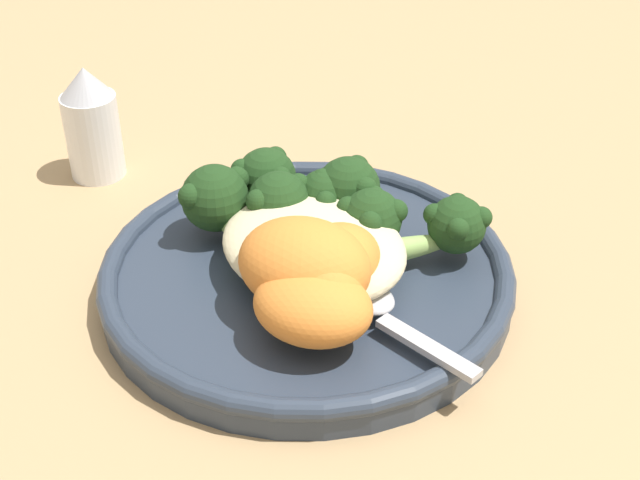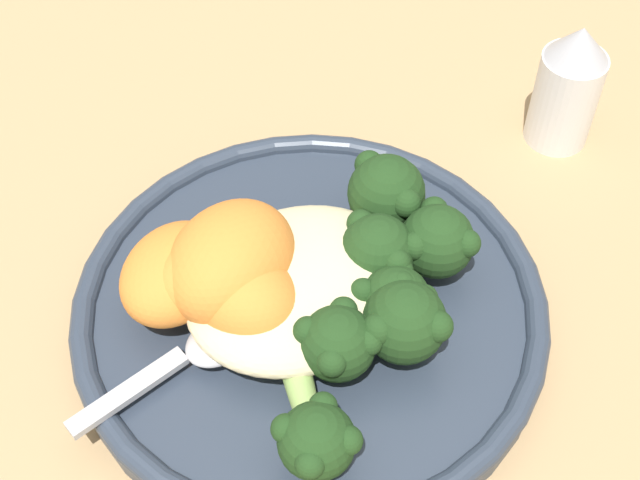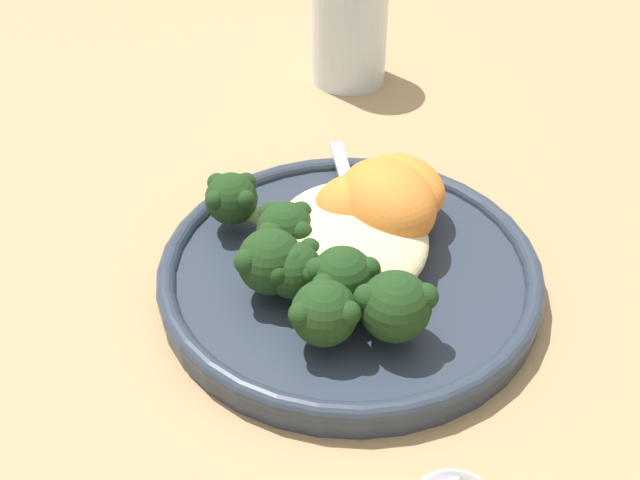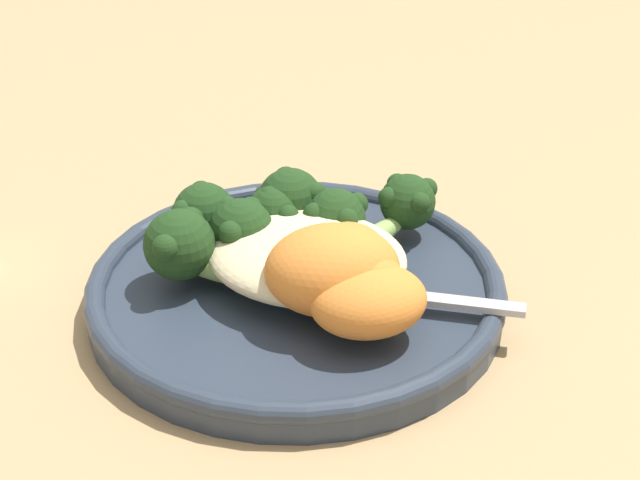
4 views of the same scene
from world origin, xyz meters
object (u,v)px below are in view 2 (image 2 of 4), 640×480
Objects in this scene: broccoli_stalk_1 at (323,329)px; broccoli_stalk_6 at (370,206)px; quinoa_mound at (297,285)px; broccoli_stalk_5 at (398,250)px; sweet_potato_chunk_0 at (243,295)px; sweet_potato_chunk_2 at (175,273)px; sweet_potato_chunk_3 at (231,261)px; salt_shaker at (568,86)px; broccoli_stalk_0 at (308,409)px; broccoli_stalk_2 at (391,318)px; plate at (312,312)px; sweet_potato_chunk_1 at (202,278)px; broccoli_stalk_4 at (360,256)px; broccoli_stalk_3 at (365,295)px; spoon at (201,344)px.

broccoli_stalk_1 is 0.96× the size of broccoli_stalk_6.
quinoa_mound is 1.14× the size of broccoli_stalk_1.
quinoa_mound is at bearing -167.67° from broccoli_stalk_5.
sweet_potato_chunk_0 is at bearing -174.52° from broccoli_stalk_6.
broccoli_stalk_1 is 0.08m from sweet_potato_chunk_2.
sweet_potato_chunk_3 is 0.23m from salt_shaker.
salt_shaker reaches higher than sweet_potato_chunk_3.
broccoli_stalk_0 is 0.06m from broccoli_stalk_2.
sweet_potato_chunk_2 is (-0.05, 0.04, 0.03)m from plate.
salt_shaker reaches higher than broccoli_stalk_5.
sweet_potato_chunk_1 is 0.24m from salt_shaker.
sweet_potato_chunk_1 reaches higher than broccoli_stalk_4.
spoon is (-0.08, 0.02, -0.01)m from broccoli_stalk_3.
salt_shaker is at bearing 0.65° from broccoli_stalk_6.
broccoli_stalk_0 is at bearing -81.47° from sweet_potato_chunk_2.
broccoli_stalk_5 reaches higher than spoon.
sweet_potato_chunk_3 reaches higher than spoon.
broccoli_stalk_3 is at bearing -132.28° from broccoli_stalk_5.
broccoli_stalk_5 is (0.03, 0.01, 0.00)m from broccoli_stalk_3.
broccoli_stalk_2 is 0.04m from broccoli_stalk_4.
salt_shaker is at bearing 39.59° from broccoli_stalk_5.
broccoli_stalk_3 is at bearing -45.14° from quinoa_mound.
spoon is at bearing -174.80° from broccoli_stalk_6.
plate is at bearing -156.43° from broccoli_stalk_4.
sweet_potato_chunk_1 is at bearing -165.03° from broccoli_stalk_3.
broccoli_stalk_4 reaches higher than spoon.
broccoli_stalk_4 is 1.01× the size of salt_shaker.
sweet_potato_chunk_0 is 0.58× the size of spoon.
sweet_potato_chunk_0 is at bearing -101.63° from sweet_potato_chunk_3.
broccoli_stalk_4 is 0.09m from spoon.
broccoli_stalk_3 is 0.08m from sweet_potato_chunk_1.
broccoli_stalk_3 is at bearing -131.81° from broccoli_stalk_6.
sweet_potato_chunk_3 reaches higher than broccoli_stalk_6.
spoon is at bearing -141.65° from broccoli_stalk_0.
sweet_potato_chunk_2 is at bearing -151.41° from broccoli_stalk_0.
salt_shaker is at bearing 179.51° from spoon.
broccoli_stalk_4 is at bearing -176.42° from broccoli_stalk_5.
broccoli_stalk_5 reaches higher than quinoa_mound.
broccoli_stalk_0 is 1.15× the size of broccoli_stalk_6.
sweet_potato_chunk_3 is at bearing -161.63° from broccoli_stalk_1.
broccoli_stalk_6 is (0.02, 0.02, 0.00)m from broccoli_stalk_4.
broccoli_stalk_2 is 0.07m from broccoli_stalk_6.
broccoli_stalk_5 reaches higher than plate.
broccoli_stalk_6 is 0.09m from sweet_potato_chunk_1.
sweet_potato_chunk_2 reaches higher than broccoli_stalk_3.
sweet_potato_chunk_0 is (-0.08, 0.02, 0.00)m from broccoli_stalk_5.
broccoli_stalk_4 is 1.32× the size of sweet_potato_chunk_2.
sweet_potato_chunk_0 is (-0.05, 0.03, 0.00)m from broccoli_stalk_3.
sweet_potato_chunk_3 is at bearing -28.55° from sweet_potato_chunk_2.
broccoli_stalk_2 is 1.53× the size of sweet_potato_chunk_2.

